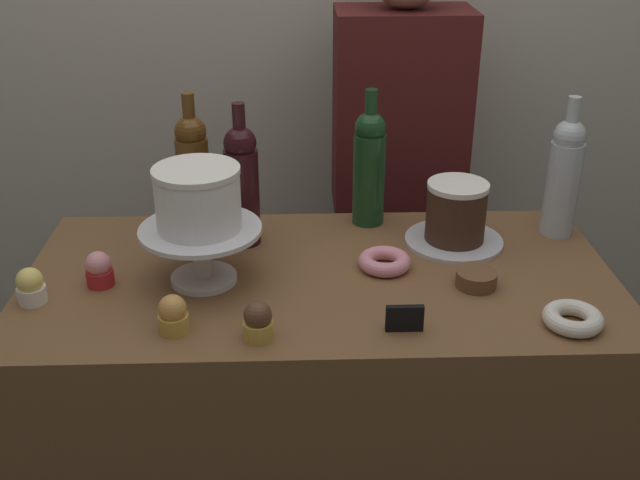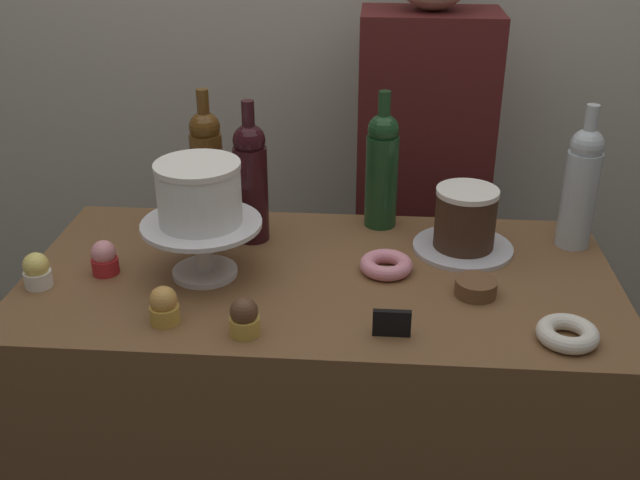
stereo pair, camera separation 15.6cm
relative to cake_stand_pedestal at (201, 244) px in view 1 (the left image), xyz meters
name	(u,v)px [view 1 (the left image)]	position (x,y,z in m)	size (l,w,h in m)	color
back_wall	(310,28)	(0.24, 0.90, 0.26)	(6.00, 0.05, 2.60)	#BCB7A8
display_counter	(320,449)	(0.24, 0.02, -0.56)	(1.24, 0.62, 0.96)	brown
cake_stand_pedestal	(201,244)	(0.00, 0.00, 0.00)	(0.25, 0.25, 0.12)	silver
white_layer_cake	(198,198)	(0.00, 0.00, 0.10)	(0.17, 0.17, 0.13)	white
silver_serving_platter	(454,241)	(0.55, 0.16, -0.08)	(0.22, 0.22, 0.01)	silver
chocolate_round_cake	(456,211)	(0.55, 0.16, -0.01)	(0.14, 0.14, 0.14)	#3D2619
wine_bottle_green	(369,166)	(0.37, 0.28, 0.06)	(0.08, 0.08, 0.33)	#193D1E
wine_bottle_amber	(193,170)	(-0.04, 0.26, 0.06)	(0.08, 0.08, 0.33)	#5B3814
wine_bottle_clear	(564,175)	(0.80, 0.20, 0.06)	(0.08, 0.08, 0.33)	#B2BCC1
wine_bottle_dark_red	(242,183)	(0.07, 0.18, 0.06)	(0.08, 0.08, 0.33)	black
cupcake_chocolate	(258,322)	(0.12, -0.22, -0.05)	(0.06, 0.06, 0.07)	gold
cupcake_caramel	(173,315)	(-0.04, -0.19, -0.05)	(0.06, 0.06, 0.07)	gold
cupcake_strawberry	(99,270)	(-0.21, -0.01, -0.05)	(0.06, 0.06, 0.07)	red
cupcake_lemon	(31,287)	(-0.33, -0.07, -0.05)	(0.06, 0.06, 0.07)	white
donut_sugar	(573,318)	(0.71, -0.20, -0.07)	(0.11, 0.11, 0.03)	silver
donut_pink	(385,261)	(0.38, 0.04, -0.07)	(0.11, 0.11, 0.03)	pink
cookie_stack	(476,279)	(0.56, -0.04, -0.07)	(0.08, 0.08, 0.03)	brown
price_sign_chalkboard	(405,318)	(0.39, -0.20, -0.06)	(0.07, 0.01, 0.05)	black
barista_figure	(396,208)	(0.48, 0.62, -0.20)	(0.36, 0.22, 1.60)	black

